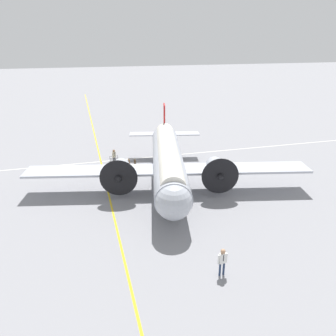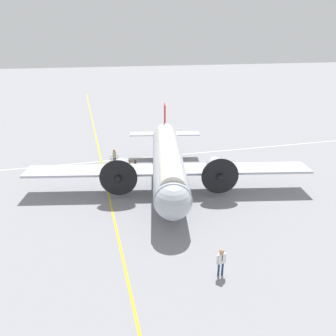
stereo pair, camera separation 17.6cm
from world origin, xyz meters
name	(u,v)px [view 1 (the left image)]	position (x,y,z in m)	size (l,w,h in m)	color
ground_plane	(168,185)	(0.00, 0.00, 0.00)	(300.00, 300.00, 0.00)	gray
apron_line_eastwest	(108,192)	(0.00, 5.72, 0.00)	(120.00, 0.16, 0.01)	gold
apron_line_northsouth	(149,157)	(8.45, 0.00, 0.00)	(0.16, 120.00, 0.01)	silver
airliner_main	(168,161)	(-0.45, 0.10, 2.65)	(19.48, 25.52, 6.20)	#ADB2BC
crew_foreground	(222,259)	(-13.25, 0.31, 1.12)	(0.29, 0.62, 1.83)	navy
passenger_boarding	(114,155)	(7.20, 4.29, 1.06)	(0.45, 0.45, 1.73)	#2D2D33
suitcase_near_door	(135,162)	(6.66, 2.06, 0.25)	(0.39, 0.17, 0.54)	#47331E
suitcase_upright_spare	(129,162)	(6.80, 2.70, 0.28)	(0.48, 0.13, 0.59)	brown
baggage_cart	(115,161)	(7.37, 4.16, 0.28)	(2.22, 1.13, 0.56)	#56565B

